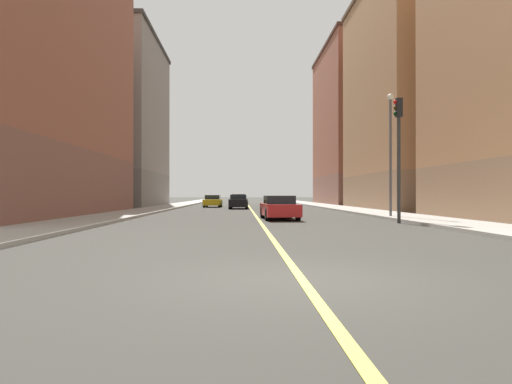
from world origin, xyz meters
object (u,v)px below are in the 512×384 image
building_left_far (354,126)px  car_yellow (213,201)px  building_left_mid (409,96)px  street_lamp_left_near (390,142)px  car_red (279,208)px  car_black (239,202)px  car_green (238,201)px  building_right_midblock (121,123)px  traffic_light_left_near (399,142)px  building_right_corner (22,55)px

building_left_far → car_yellow: building_left_far is taller
building_left_mid → street_lamp_left_near: (-6.69, -14.78, -5.91)m
car_red → car_black: (-2.30, 18.18, 0.03)m
car_black → car_red: bearing=-82.8°
car_green → building_left_far: bearing=32.1°
building_left_mid → building_right_midblock: bearing=160.0°
building_left_far → street_lamp_left_near: (-6.69, -34.53, -6.18)m
traffic_light_left_near → car_black: traffic_light_left_near is taller
building_right_corner → traffic_light_left_near: 22.66m
building_left_mid → car_yellow: size_ratio=4.90×
car_red → building_left_mid: bearing=49.5°
traffic_light_left_near → car_yellow: size_ratio=1.43×
building_right_midblock → car_yellow: 13.73m
building_left_far → car_yellow: 23.74m
building_right_corner → car_black: bearing=49.2°
car_yellow → car_black: size_ratio=0.92×
building_right_midblock → traffic_light_left_near: 36.41m
street_lamp_left_near → car_black: (-8.73, 17.60, -3.73)m
building_left_far → building_right_midblock: 30.08m
street_lamp_left_near → car_green: size_ratio=1.60×
building_right_corner → car_green: 27.55m
car_yellow → car_red: size_ratio=0.91×
car_green → car_red: 25.52m
building_right_corner → car_yellow: (10.35, 20.65, -9.23)m
traffic_light_left_near → building_right_midblock: bearing=125.4°
building_left_far → building_right_corner: building_left_far is taller
building_left_mid → car_red: building_left_mid is taller
traffic_light_left_near → car_black: 23.29m
building_left_far → car_red: size_ratio=4.58×
building_right_corner → traffic_light_left_near: building_right_corner is taller
building_left_mid → car_yellow: building_left_mid is taller
street_lamp_left_near → car_black: bearing=116.4°
building_right_midblock → car_black: building_right_midblock is taller
building_left_far → building_right_corner: (-28.57, -32.16, -0.72)m
building_left_mid → car_yellow: (-18.22, 8.24, -9.67)m
car_yellow → traffic_light_left_near: bearing=-68.8°
building_left_mid → building_right_corner: bearing=-156.5°
car_green → street_lamp_left_near: bearing=-70.4°
building_right_corner → car_yellow: size_ratio=5.47×
building_right_corner → building_right_midblock: size_ratio=1.22×
car_yellow → car_green: bearing=33.6°
building_left_mid → car_green: building_left_mid is taller
street_lamp_left_near → car_red: size_ratio=1.51×
building_left_far → car_black: building_left_far is taller
building_right_corner → street_lamp_left_near: 22.67m
car_yellow → car_green: (2.71, 1.80, 0.04)m
car_yellow → car_black: car_black is taller
building_right_corner → car_black: (13.14, 15.23, -9.19)m
building_left_far → street_lamp_left_near: bearing=-101.0°
traffic_light_left_near → car_yellow: traffic_light_left_near is taller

